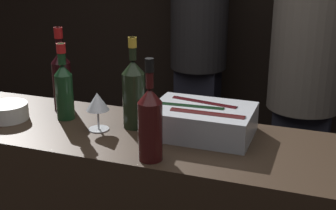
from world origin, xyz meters
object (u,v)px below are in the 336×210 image
at_px(ice_bin_with_bottles, 202,119).
at_px(champagne_bottle, 134,92).
at_px(red_wine_bottle_black_foil, 150,122).
at_px(person_blond_tee, 305,80).
at_px(red_wine_bottle_tall, 62,77).
at_px(bowl_white, 8,111).
at_px(person_in_hoodie, 199,45).
at_px(person_grey_polo, 318,57).
at_px(wine_glass, 97,103).
at_px(red_wine_bottle_burgundy, 64,88).

distance_m(ice_bin_with_bottles, champagne_bottle, 0.28).
distance_m(red_wine_bottle_black_foil, person_blond_tee, 1.40).
bearing_deg(red_wine_bottle_tall, bowl_white, -129.92).
bearing_deg(person_in_hoodie, champagne_bottle, 176.01).
bearing_deg(person_grey_polo, wine_glass, 103.67).
distance_m(red_wine_bottle_tall, champagne_bottle, 0.38).
relative_size(red_wine_bottle_tall, person_blond_tee, 0.20).
height_order(ice_bin_with_bottles, red_wine_bottle_tall, red_wine_bottle_tall).
bearing_deg(red_wine_bottle_black_foil, wine_glass, 148.68).
relative_size(red_wine_bottle_tall, person_in_hoodie, 0.20).
bearing_deg(wine_glass, red_wine_bottle_black_foil, -31.32).
relative_size(bowl_white, red_wine_bottle_burgundy, 0.53).
bearing_deg(red_wine_bottle_black_foil, person_in_hoodie, 101.52).
height_order(ice_bin_with_bottles, person_blond_tee, person_blond_tee).
xyz_separation_m(ice_bin_with_bottles, person_in_hoodie, (-0.49, 1.64, -0.08)).
distance_m(ice_bin_with_bottles, red_wine_bottle_burgundy, 0.58).
relative_size(wine_glass, red_wine_bottle_burgundy, 0.48).
bearing_deg(ice_bin_with_bottles, red_wine_bottle_burgundy, -177.30).
distance_m(red_wine_bottle_tall, person_blond_tee, 1.38).
distance_m(bowl_white, red_wine_bottle_black_foil, 0.72).
relative_size(bowl_white, person_in_hoodie, 0.09).
distance_m(champagne_bottle, red_wine_bottle_burgundy, 0.30).
bearing_deg(red_wine_bottle_black_foil, red_wine_bottle_burgundy, 153.20).
distance_m(red_wine_bottle_black_foil, person_grey_polo, 1.87).
distance_m(bowl_white, red_wine_bottle_burgundy, 0.26).
bearing_deg(champagne_bottle, red_wine_bottle_black_foil, -55.88).
bearing_deg(wine_glass, person_in_hoodie, 93.31).
xyz_separation_m(red_wine_bottle_burgundy, person_blond_tee, (0.88, 1.08, -0.17)).
bearing_deg(person_blond_tee, red_wine_bottle_black_foil, -73.43).
xyz_separation_m(ice_bin_with_bottles, person_blond_tee, (0.30, 1.06, -0.10)).
bearing_deg(person_blond_tee, red_wine_bottle_burgundy, -95.39).
bearing_deg(person_grey_polo, person_blond_tee, 122.84).
bearing_deg(champagne_bottle, ice_bin_with_bottles, 3.51).
bearing_deg(person_grey_polo, red_wine_bottle_tall, 94.14).
height_order(bowl_white, red_wine_bottle_burgundy, red_wine_bottle_burgundy).
distance_m(red_wine_bottle_tall, person_in_hoodie, 1.59).
relative_size(red_wine_bottle_black_foil, person_blond_tee, 0.19).
xyz_separation_m(ice_bin_with_bottles, bowl_white, (-0.80, -0.12, -0.03)).
bearing_deg(red_wine_bottle_burgundy, bowl_white, -157.82).
height_order(wine_glass, person_blond_tee, person_blond_tee).
xyz_separation_m(person_blond_tee, person_grey_polo, (0.04, 0.48, 0.03)).
bearing_deg(champagne_bottle, person_grey_polo, 68.27).
height_order(wine_glass, person_grey_polo, person_grey_polo).
bearing_deg(person_grey_polo, ice_bin_with_bottles, 115.30).
height_order(wine_glass, red_wine_bottle_burgundy, red_wine_bottle_burgundy).
xyz_separation_m(person_in_hoodie, person_grey_polo, (0.84, -0.10, 0.00)).
height_order(ice_bin_with_bottles, bowl_white, ice_bin_with_bottles).
bearing_deg(red_wine_bottle_burgundy, champagne_bottle, 1.98).
bearing_deg(person_grey_polo, person_in_hoodie, 31.35).
xyz_separation_m(bowl_white, person_blond_tee, (1.10, 1.17, -0.08)).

